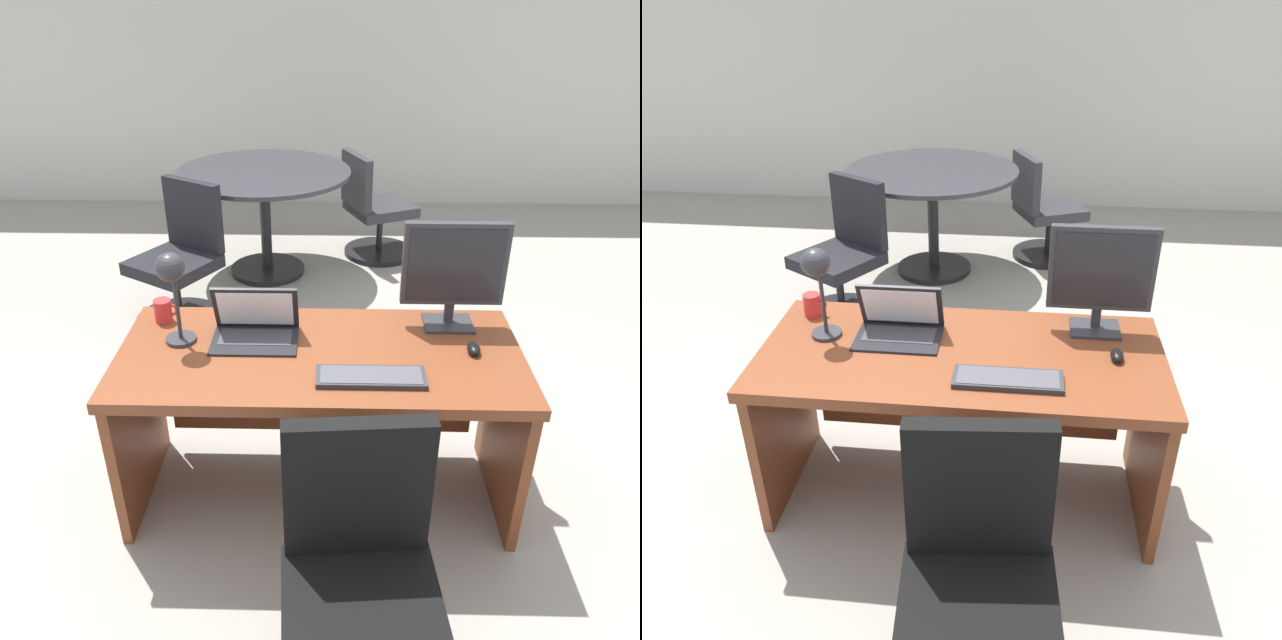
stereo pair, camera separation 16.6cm
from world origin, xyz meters
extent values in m
plane|color=gray|center=(0.00, 1.50, 0.00)|extent=(12.00, 12.00, 0.00)
cube|color=silver|center=(0.00, 4.06, 1.40)|extent=(10.00, 0.10, 2.80)
cube|color=brown|center=(0.00, 0.00, 0.70)|extent=(1.56, 0.71, 0.05)
cube|color=brown|center=(-0.76, 0.00, 0.34)|extent=(0.04, 0.62, 0.68)
cube|color=brown|center=(0.76, 0.00, 0.34)|extent=(0.04, 0.62, 0.68)
cube|color=brown|center=(0.00, 0.27, 0.37)|extent=(1.37, 0.02, 0.48)
cube|color=#2D2D33|center=(0.53, 0.22, 0.73)|extent=(0.20, 0.16, 0.01)
cube|color=#2D2D33|center=(0.53, 0.23, 0.78)|extent=(0.04, 0.02, 0.09)
cube|color=#2D2D33|center=(0.53, 0.22, 1.00)|extent=(0.41, 0.04, 0.34)
cube|color=black|center=(0.53, 0.20, 1.00)|extent=(0.37, 0.00, 0.30)
cube|color=black|center=(-0.26, 0.07, 0.73)|extent=(0.34, 0.23, 0.01)
cube|color=#38383D|center=(-0.26, 0.09, 0.74)|extent=(0.29, 0.13, 0.00)
cube|color=black|center=(-0.26, 0.15, 0.84)|extent=(0.34, 0.09, 0.21)
cube|color=white|center=(-0.26, 0.14, 0.84)|extent=(0.30, 0.07, 0.17)
cube|color=#2D2D33|center=(0.19, -0.18, 0.74)|extent=(0.39, 0.13, 0.02)
cube|color=#47474C|center=(0.19, -0.18, 0.75)|extent=(0.36, 0.11, 0.00)
ellipsoid|color=black|center=(0.59, 0.01, 0.75)|extent=(0.05, 0.09, 0.04)
cylinder|color=#2D2D33|center=(-0.55, 0.07, 0.73)|extent=(0.12, 0.12, 0.01)
cylinder|color=#2D2D33|center=(-0.55, 0.07, 0.88)|extent=(0.02, 0.02, 0.28)
sphere|color=#2D2D33|center=(-0.55, 0.04, 1.06)|extent=(0.11, 0.11, 0.11)
cylinder|color=red|center=(-0.66, 0.23, 0.78)|extent=(0.07, 0.07, 0.10)
torus|color=red|center=(-0.62, 0.23, 0.78)|extent=(0.06, 0.01, 0.06)
cube|color=black|center=(0.14, -0.89, 0.40)|extent=(0.50, 0.50, 0.08)
cube|color=black|center=(0.13, -0.67, 0.68)|extent=(0.44, 0.09, 0.48)
cylinder|color=black|center=(-0.46, 2.32, 0.02)|extent=(0.56, 0.56, 0.04)
cylinder|color=black|center=(-0.46, 2.32, 0.40)|extent=(0.08, 0.08, 0.72)
cylinder|color=#2D2D33|center=(-0.46, 2.32, 0.77)|extent=(1.25, 1.25, 0.03)
cylinder|color=black|center=(-0.96, 1.51, 0.02)|extent=(0.56, 0.56, 0.04)
cylinder|color=black|center=(-0.96, 1.51, 0.21)|extent=(0.05, 0.05, 0.33)
cube|color=black|center=(-0.96, 1.51, 0.41)|extent=(0.63, 0.63, 0.08)
cube|color=black|center=(-0.84, 1.69, 0.67)|extent=(0.40, 0.28, 0.45)
cylinder|color=black|center=(0.42, 2.69, 0.02)|extent=(0.56, 0.56, 0.04)
cylinder|color=black|center=(0.42, 2.69, 0.20)|extent=(0.05, 0.05, 0.31)
cube|color=#2D2D33|center=(0.42, 2.69, 0.39)|extent=(0.60, 0.60, 0.08)
cube|color=#2D2D33|center=(0.22, 2.60, 0.63)|extent=(0.23, 0.43, 0.40)
camera|label=1|loc=(0.05, -2.00, 1.98)|focal=34.52mm
camera|label=2|loc=(0.21, -1.99, 1.98)|focal=34.52mm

